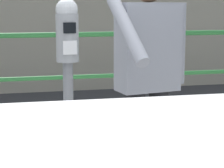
# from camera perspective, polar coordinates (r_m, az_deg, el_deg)

# --- Properties ---
(parking_meter) EXTENTS (0.15, 0.16, 1.50)m
(parking_meter) POSITION_cam_1_polar(r_m,az_deg,el_deg) (2.91, -5.88, 2.27)
(parking_meter) COLOR slate
(parking_meter) RESTS_ON sidewalk_curb
(pedestrian_at_meter) EXTENTS (0.62, 0.66, 1.71)m
(pedestrian_at_meter) POSITION_cam_1_polar(r_m,az_deg,el_deg) (3.13, 4.79, 1.54)
(pedestrian_at_meter) COLOR black
(pedestrian_at_meter) RESTS_ON sidewalk_curb
(background_railing) EXTENTS (24.06, 0.06, 1.16)m
(background_railing) POSITION_cam_1_polar(r_m,az_deg,el_deg) (5.11, -8.06, 3.12)
(background_railing) COLOR #2D7A38
(background_railing) RESTS_ON sidewalk_curb
(backdrop_wall) EXTENTS (32.00, 0.50, 3.15)m
(backdrop_wall) POSITION_cam_1_polar(r_m,az_deg,el_deg) (8.38, -10.16, 9.87)
(backdrop_wall) COLOR #ADA38E
(backdrop_wall) RESTS_ON ground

